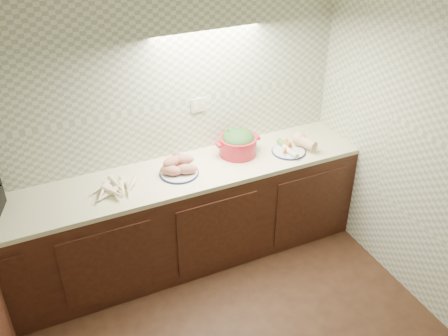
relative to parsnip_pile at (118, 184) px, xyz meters
name	(u,v)px	position (x,y,z in m)	size (l,w,h in m)	color
room	(233,212)	(0.24, -1.51, 0.70)	(3.60, 3.60, 2.60)	black
counter	(93,324)	(-0.44, -0.83, -0.48)	(3.60, 3.60, 0.90)	black
parsnip_pile	(118,184)	(0.00, 0.00, 0.00)	(0.33, 0.35, 0.06)	beige
sweet_potato_plate	(178,167)	(0.49, -0.01, 0.03)	(0.32, 0.32, 0.14)	#141645
onion_bowl	(178,160)	(0.53, 0.11, 0.02)	(0.15, 0.15, 0.12)	black
dutch_oven	(238,143)	(1.06, 0.07, 0.08)	(0.39, 0.33, 0.22)	#A81726
veg_plate	(294,144)	(1.53, -0.06, 0.02)	(0.36, 0.34, 0.14)	#141645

